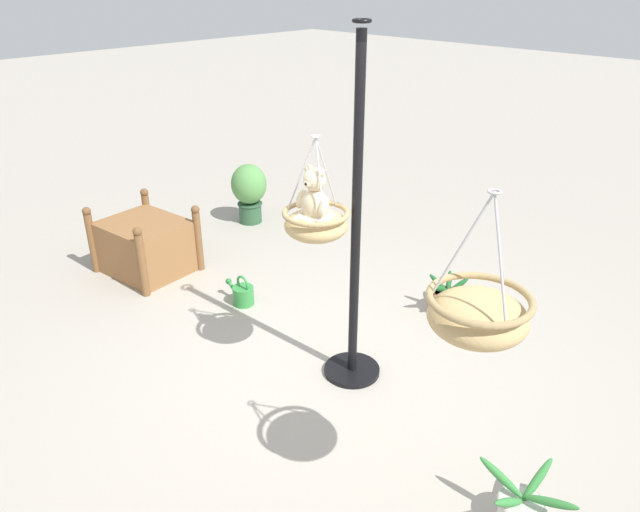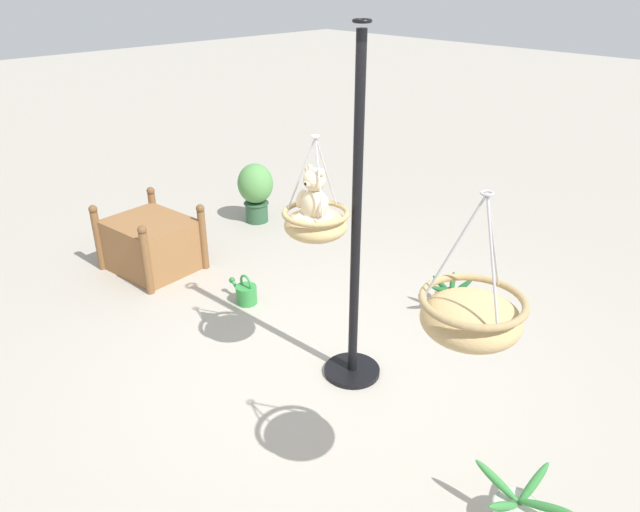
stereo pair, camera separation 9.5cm
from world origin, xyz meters
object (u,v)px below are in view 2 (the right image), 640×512
potted_plant_flowering_red (450,300)px  potted_plant_bushy_green (516,511)px  hanging_basket_left_high (471,316)px  hanging_basket_with_teddy (316,223)px  watering_can (246,293)px  wooden_planter_box (151,243)px  display_pole_central (355,280)px  teddy_bear (314,199)px  potted_plant_tall_leafy (256,189)px

potted_plant_flowering_red → potted_plant_bushy_green: 2.37m
hanging_basket_left_high → hanging_basket_with_teddy: bearing=-16.9°
hanging_basket_with_teddy → watering_can: hanging_basket_with_teddy is taller
wooden_planter_box → watering_can: wooden_planter_box is taller
display_pole_central → teddy_bear: bearing=61.0°
potted_plant_flowering_red → teddy_bear: bearing=84.0°
hanging_basket_left_high → potted_plant_flowering_red: (1.36, -2.03, -1.30)m
hanging_basket_left_high → watering_can: hanging_basket_left_high is taller
display_pole_central → hanging_basket_with_teddy: bearing=59.0°
hanging_basket_with_teddy → hanging_basket_left_high: bearing=163.1°
display_pole_central → potted_plant_tall_leafy: display_pole_central is taller
display_pole_central → potted_plant_tall_leafy: bearing=-25.8°
hanging_basket_left_high → potted_plant_bushy_green: hanging_basket_left_high is taller
teddy_bear → potted_plant_flowering_red: size_ratio=0.91×
teddy_bear → potted_plant_bushy_green: (-1.79, 0.13, -1.36)m
hanging_basket_with_teddy → teddy_bear: bearing=90.0°
hanging_basket_with_teddy → potted_plant_bushy_green: 2.15m
hanging_basket_left_high → watering_can: 3.24m
hanging_basket_with_teddy → wooden_planter_box: (2.57, -0.07, -1.02)m
hanging_basket_left_high → potted_plant_flowering_red: bearing=-56.1°
display_pole_central → hanging_basket_left_high: bearing=152.6°
hanging_basket_with_teddy → potted_plant_flowering_red: 1.97m
wooden_planter_box → potted_plant_flowering_red: bearing=-151.5°
display_pole_central → teddy_bear: (0.15, 0.27, 0.66)m
teddy_bear → potted_plant_flowering_red: teddy_bear is taller
display_pole_central → wooden_planter_box: size_ratio=2.65×
display_pole_central → potted_plant_flowering_red: display_pole_central is taller
potted_plant_bushy_green → display_pole_central: bearing=-13.8°
potted_plant_flowering_red → potted_plant_bushy_green: size_ratio=0.74×
potted_plant_tall_leafy → hanging_basket_left_high: bearing=153.7°
teddy_bear → potted_plant_tall_leafy: size_ratio=0.54×
teddy_bear → potted_plant_tall_leafy: bearing=-31.2°
hanging_basket_with_teddy → watering_can: (1.31, -0.33, -1.22)m
display_pole_central → wooden_planter_box: display_pole_central is taller
hanging_basket_left_high → watering_can: bearing=-15.6°
display_pole_central → potted_plant_bushy_green: 1.83m
wooden_planter_box → watering_can: size_ratio=2.84×
potted_plant_tall_leafy → watering_can: 2.06m
teddy_bear → potted_plant_tall_leafy: (2.82, -1.71, -1.07)m
teddy_bear → hanging_basket_left_high: (-1.53, 0.44, -0.05)m
hanging_basket_with_teddy → wooden_planter_box: 2.77m
potted_plant_flowering_red → potted_plant_tall_leafy: (2.99, -0.12, 0.29)m
hanging_basket_left_high → potted_plant_tall_leafy: (4.35, -2.15, -1.02)m
display_pole_central → watering_can: (1.46, -0.08, -0.74)m
hanging_basket_with_teddy → hanging_basket_left_high: 1.60m
wooden_planter_box → potted_plant_flowering_red: size_ratio=2.25×
wooden_planter_box → potted_plant_bushy_green: 4.37m
teddy_bear → potted_plant_flowering_red: bearing=-96.0°
watering_can → hanging_basket_left_high: bearing=164.4°
watering_can → potted_plant_bushy_green: bearing=171.1°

